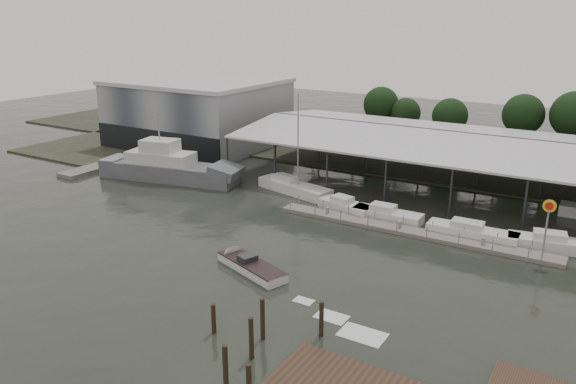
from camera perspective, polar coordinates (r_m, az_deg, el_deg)
The scene contains 16 objects.
ground at distance 54.58m, azimuth -6.52°, elevation -4.49°, with size 200.00×200.00×0.00m, color #242821.
land_strip_far at distance 89.84m, azimuth 10.07°, elevation 4.28°, with size 140.00×30.00×0.30m.
land_strip_west at distance 101.81m, azimuth -14.13°, elevation 5.59°, with size 20.00×40.00×0.30m.
storage_warehouse at distance 92.76m, azimuth -9.09°, elevation 8.02°, with size 24.50×20.50×10.50m.
covered_boat_shed at distance 70.66m, azimuth 18.99°, elevation 4.99°, with size 58.24×24.00×6.96m.
trawler_dock at distance 84.01m, azimuth -16.99°, elevation 2.95°, with size 3.00×18.00×0.50m.
floating_dock at distance 56.10m, azimuth 12.21°, elevation -3.94°, with size 28.00×2.00×1.40m.
shell_fuel_sign at distance 52.54m, azimuth 24.88°, elevation -2.41°, with size 1.10×0.18×5.55m.
grey_trawler at distance 73.72m, azimuth -11.92°, elevation 2.43°, with size 19.61×8.00×8.84m.
white_sailboat at distance 67.15m, azimuth 0.58°, elevation 0.49°, with size 10.42×4.92×12.16m.
speedboat_underway at distance 47.63m, azimuth -4.17°, elevation -7.33°, with size 18.28×7.79×2.00m.
moored_cruiser_0 at distance 61.02m, azimuth 5.87°, elevation -1.43°, with size 6.64×3.61×1.70m.
moored_cruiser_1 at distance 59.06m, azimuth 10.01°, elevation -2.27°, with size 7.25×2.23×1.70m.
moored_cruiser_2 at distance 56.35m, azimuth 18.13°, elevation -3.90°, with size 8.44×2.32×1.70m.
moored_cruiser_3 at distance 56.41m, azimuth 25.41°, elevation -4.76°, with size 8.31×3.56×1.70m.
mooring_pilings at distance 35.81m, azimuth -3.37°, elevation -15.23°, with size 6.65×8.61×3.65m.
Camera 1 is at (31.38, -39.67, 20.48)m, focal length 35.00 mm.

